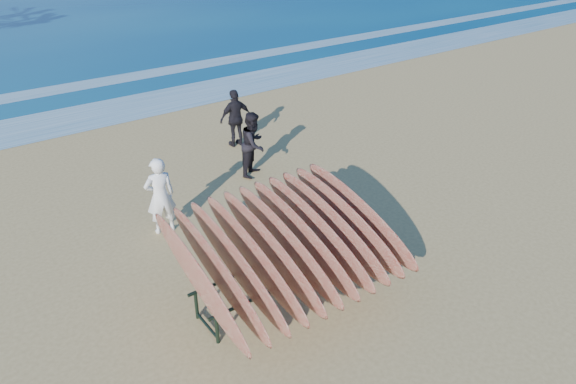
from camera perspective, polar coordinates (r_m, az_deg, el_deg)
name	(u,v)px	position (r m, az deg, el deg)	size (l,w,h in m)	color
ground	(314,253)	(9.65, 2.89, -6.78)	(120.00, 120.00, 0.00)	tan
foam_near	(116,110)	(17.68, -18.54, 8.61)	(160.00, 160.00, 0.00)	white
foam_far	(82,85)	(20.90, -21.96, 10.94)	(160.00, 160.00, 0.00)	white
surfboard_rack	(287,243)	(8.12, -0.16, -5.72)	(3.24, 3.04, 1.67)	black
person_white	(160,196)	(10.17, -14.02, -0.43)	(0.58, 0.38, 1.59)	white
person_dark_a	(254,144)	(12.22, -3.83, 5.33)	(0.76, 0.59, 1.57)	black
person_dark_b	(236,118)	(13.92, -5.83, 8.17)	(0.91, 0.38, 1.56)	black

